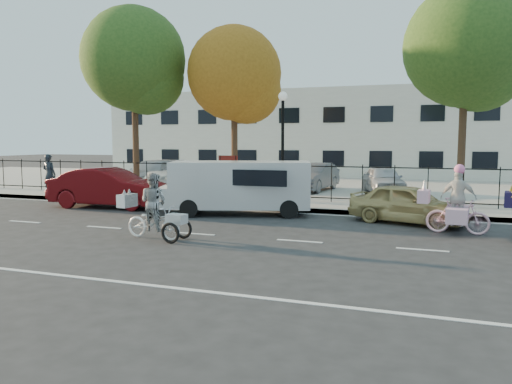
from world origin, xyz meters
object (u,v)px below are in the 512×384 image
at_px(zebra_trike, 154,214).
at_px(lot_car_a, 152,174).
at_px(lot_car_d, 383,180).
at_px(gold_sedan, 408,204).
at_px(white_van, 238,185).
at_px(lot_car_b, 186,176).
at_px(pedestrian, 49,174).
at_px(red_sedan, 110,188).
at_px(lot_car_c, 313,177).
at_px(lamppost, 283,127).
at_px(unicorn_bike, 457,208).

bearing_deg(zebra_trike, lot_car_a, 37.69).
bearing_deg(lot_car_a, lot_car_d, -0.29).
height_order(gold_sedan, lot_car_d, lot_car_d).
height_order(lot_car_a, lot_car_d, lot_car_a).
height_order(white_van, lot_car_b, white_van).
bearing_deg(zebra_trike, lot_car_b, 29.65).
xyz_separation_m(zebra_trike, lot_car_b, (-4.62, 10.60, 0.17)).
distance_m(zebra_trike, pedestrian, 11.45).
distance_m(red_sedan, lot_car_c, 9.72).
distance_m(lamppost, lot_car_c, 5.01).
height_order(unicorn_bike, white_van, unicorn_bike).
bearing_deg(white_van, unicorn_bike, -28.00).
bearing_deg(unicorn_bike, lot_car_d, 23.06).
height_order(red_sedan, lot_car_a, lot_car_a).
bearing_deg(zebra_trike, lamppost, -2.71).
bearing_deg(lot_car_d, red_sedan, -160.51).
height_order(red_sedan, lot_car_d, red_sedan).
bearing_deg(zebra_trike, gold_sedan, -46.32).
bearing_deg(lamppost, lot_car_b, 153.95).
xyz_separation_m(unicorn_bike, gold_sedan, (-1.34, 1.35, -0.10)).
distance_m(white_van, pedestrian, 10.01).
xyz_separation_m(zebra_trike, white_van, (0.48, 4.76, 0.35)).
bearing_deg(lamppost, lot_car_c, 87.12).
height_order(gold_sedan, pedestrian, pedestrian).
relative_size(lot_car_c, lot_car_d, 1.10).
xyz_separation_m(white_van, gold_sedan, (5.70, 0.00, -0.40)).
distance_m(lamppost, gold_sedan, 6.33).
height_order(red_sedan, pedestrian, pedestrian).
xyz_separation_m(pedestrian, lot_car_d, (14.10, 5.42, -0.28)).
bearing_deg(gold_sedan, lot_car_b, 79.57).
relative_size(unicorn_bike, lot_car_d, 0.52).
bearing_deg(lot_car_a, zebra_trike, -65.01).
height_order(red_sedan, gold_sedan, red_sedan).
height_order(unicorn_bike, red_sedan, unicorn_bike).
xyz_separation_m(red_sedan, gold_sedan, (11.01, 0.00, -0.14)).
distance_m(unicorn_bike, lot_car_d, 9.04).
relative_size(red_sedan, lot_car_d, 1.25).
relative_size(unicorn_bike, gold_sedan, 0.53).
distance_m(unicorn_bike, pedestrian, 17.18).
relative_size(white_van, lot_car_a, 1.16).
xyz_separation_m(unicorn_bike, lot_car_d, (-2.78, 8.60, 0.06)).
bearing_deg(lot_car_a, lamppost, -27.58).
bearing_deg(gold_sedan, pedestrian, 101.26).
xyz_separation_m(pedestrian, lot_car_b, (4.74, 4.01, -0.22)).
bearing_deg(lamppost, white_van, -103.53).
distance_m(unicorn_bike, red_sedan, 12.42).
relative_size(pedestrian, lot_car_a, 0.38).
bearing_deg(gold_sedan, lamppost, 76.94).
bearing_deg(red_sedan, zebra_trike, -139.08).
xyz_separation_m(lamppost, pedestrian, (-10.56, -1.17, -2.05)).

